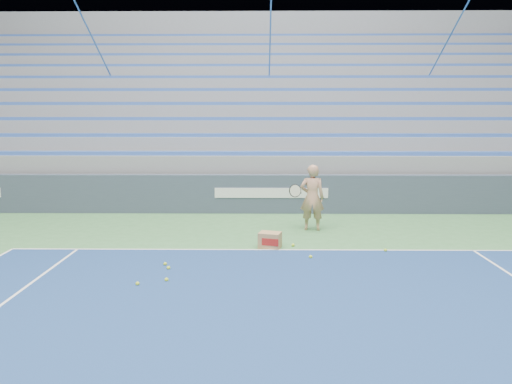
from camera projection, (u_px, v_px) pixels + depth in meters
sponsor_barrier at (271, 194)px, 14.23m from camera, size 30.00×0.32×1.10m
bleachers at (269, 126)px, 19.60m from camera, size 31.00×9.15×7.30m
tennis_player at (312, 197)px, 12.06m from camera, size 0.92×0.84×1.61m
ball_box at (270, 240)px, 10.53m from camera, size 0.52×0.45×0.33m
tennis_ball_0 at (165, 264)px, 9.31m from camera, size 0.07×0.07×0.07m
tennis_ball_1 at (385, 250)px, 10.24m from camera, size 0.07×0.07×0.07m
tennis_ball_2 at (137, 284)px, 8.22m from camera, size 0.07×0.07×0.07m
tennis_ball_3 at (167, 280)px, 8.43m from camera, size 0.07×0.07×0.07m
tennis_ball_4 at (168, 268)px, 9.07m from camera, size 0.07×0.07×0.07m
tennis_ball_5 at (293, 245)px, 10.65m from camera, size 0.07×0.07×0.07m
tennis_ball_6 at (311, 257)px, 9.77m from camera, size 0.07×0.07×0.07m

